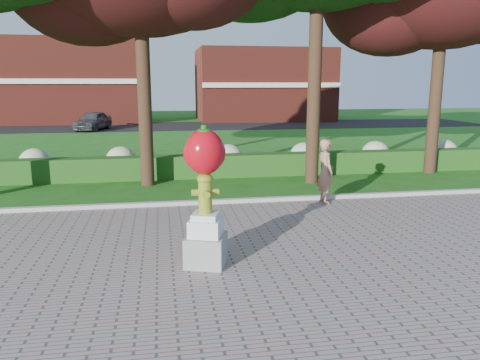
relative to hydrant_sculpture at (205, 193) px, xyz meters
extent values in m
plane|color=#245A16|center=(0.78, 1.41, -1.39)|extent=(100.00, 100.00, 0.00)
cube|color=gray|center=(0.78, -2.59, -1.37)|extent=(40.00, 14.00, 0.04)
cube|color=#ADADA5|center=(0.78, 4.41, -1.32)|extent=(40.00, 0.18, 0.15)
cube|color=#1A4B15|center=(0.78, 8.41, -0.99)|extent=(24.00, 0.70, 0.80)
ellipsoid|color=#A2AD84|center=(-5.22, 9.41, -0.84)|extent=(1.10, 1.10, 0.99)
ellipsoid|color=#A2AD84|center=(-2.22, 9.41, -0.84)|extent=(1.10, 1.10, 0.99)
ellipsoid|color=#A2AD84|center=(1.78, 9.41, -0.84)|extent=(1.10, 1.10, 0.99)
ellipsoid|color=#A2AD84|center=(4.78, 9.41, -0.84)|extent=(1.10, 1.10, 0.99)
ellipsoid|color=#A2AD84|center=(7.78, 9.41, -0.84)|extent=(1.10, 1.10, 0.99)
ellipsoid|color=#A2AD84|center=(10.78, 9.41, -0.84)|extent=(1.10, 1.10, 0.99)
cube|color=black|center=(0.78, 29.41, -1.38)|extent=(50.00, 8.00, 0.02)
cube|color=maroon|center=(-9.22, 35.41, 2.11)|extent=(14.00, 8.00, 7.00)
cube|color=maroon|center=(8.78, 35.41, 1.81)|extent=(12.00, 8.00, 6.40)
cylinder|color=black|center=(-1.22, 7.41, 1.69)|extent=(0.44, 0.44, 6.16)
cylinder|color=black|center=(4.28, 6.91, 2.25)|extent=(0.44, 0.44, 7.28)
cylinder|color=black|center=(9.28, 7.91, 1.55)|extent=(0.44, 0.44, 5.88)
ellipsoid|color=black|center=(7.70, 8.75, 4.91)|extent=(5.04, 5.04, 4.03)
cube|color=gray|center=(0.00, 0.00, -1.07)|extent=(0.87, 0.87, 0.56)
cube|color=silver|center=(0.00, 0.00, -0.64)|extent=(0.70, 0.70, 0.31)
cube|color=silver|center=(0.00, 0.00, -0.43)|extent=(0.56, 0.56, 0.11)
cylinder|color=olive|center=(0.00, 0.00, -0.06)|extent=(0.25, 0.25, 0.62)
ellipsoid|color=olive|center=(0.00, 0.00, 0.25)|extent=(0.29, 0.29, 0.20)
cylinder|color=olive|center=(-0.18, 0.00, 0.01)|extent=(0.13, 0.12, 0.12)
cylinder|color=olive|center=(0.18, 0.00, 0.01)|extent=(0.13, 0.12, 0.12)
cylinder|color=olive|center=(0.00, -0.17, 0.01)|extent=(0.13, 0.13, 0.13)
cylinder|color=olive|center=(0.00, 0.00, 0.34)|extent=(0.09, 0.09, 0.06)
ellipsoid|color=#B40914|center=(0.00, 0.00, 0.73)|extent=(0.70, 0.63, 0.81)
ellipsoid|color=#B40914|center=(-0.20, 0.00, 0.71)|extent=(0.34, 0.34, 0.52)
ellipsoid|color=#B40914|center=(0.20, 0.00, 0.71)|extent=(0.34, 0.34, 0.52)
cylinder|color=#1B5E15|center=(0.00, 0.00, 1.14)|extent=(0.11, 0.11, 0.13)
ellipsoid|color=#1B5E15|center=(0.00, 0.00, 1.10)|extent=(0.27, 0.27, 0.09)
imported|color=#A7715F|center=(3.71, 4.01, -0.46)|extent=(0.48, 0.68, 1.79)
imported|color=#43464B|center=(-5.56, 27.06, -0.69)|extent=(2.63, 4.27, 1.36)
camera|label=1|loc=(-0.74, -8.10, 1.90)|focal=35.00mm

